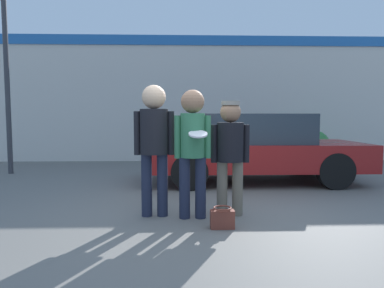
{
  "coord_description": "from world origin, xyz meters",
  "views": [
    {
      "loc": [
        -0.31,
        -4.61,
        1.4
      ],
      "look_at": [
        -0.15,
        0.28,
        1.01
      ],
      "focal_mm": 32.0,
      "sensor_mm": 36.0,
      "label": 1
    }
  ],
  "objects_px": {
    "person_left": "(154,137)",
    "street_lamp": "(19,42)",
    "person_right": "(230,147)",
    "parked_car_near": "(253,147)",
    "shrub": "(313,147)",
    "handbag": "(222,218)",
    "person_middle_with_frisbee": "(193,142)"
  },
  "relations": [
    {
      "from": "person_left",
      "to": "street_lamp",
      "type": "height_order",
      "value": "street_lamp"
    },
    {
      "from": "person_left",
      "to": "person_right",
      "type": "height_order",
      "value": "person_left"
    },
    {
      "from": "parked_car_near",
      "to": "street_lamp",
      "type": "distance_m",
      "value": 6.12
    },
    {
      "from": "shrub",
      "to": "handbag",
      "type": "height_order",
      "value": "shrub"
    },
    {
      "from": "person_right",
      "to": "street_lamp",
      "type": "xyz_separation_m",
      "value": [
        -4.6,
        3.8,
        2.23
      ]
    },
    {
      "from": "person_middle_with_frisbee",
      "to": "street_lamp",
      "type": "height_order",
      "value": "street_lamp"
    },
    {
      "from": "person_middle_with_frisbee",
      "to": "person_right",
      "type": "relative_size",
      "value": 1.09
    },
    {
      "from": "person_right",
      "to": "handbag",
      "type": "relative_size",
      "value": 5.4
    },
    {
      "from": "person_right",
      "to": "handbag",
      "type": "height_order",
      "value": "person_right"
    },
    {
      "from": "street_lamp",
      "to": "shrub",
      "type": "relative_size",
      "value": 5.09
    },
    {
      "from": "shrub",
      "to": "handbag",
      "type": "relative_size",
      "value": 3.32
    },
    {
      "from": "person_middle_with_frisbee",
      "to": "parked_car_near",
      "type": "distance_m",
      "value": 3.02
    },
    {
      "from": "person_left",
      "to": "shrub",
      "type": "xyz_separation_m",
      "value": [
        4.41,
        5.47,
        -0.63
      ]
    },
    {
      "from": "person_left",
      "to": "shrub",
      "type": "height_order",
      "value": "person_left"
    },
    {
      "from": "street_lamp",
      "to": "handbag",
      "type": "height_order",
      "value": "street_lamp"
    },
    {
      "from": "person_right",
      "to": "shrub",
      "type": "height_order",
      "value": "person_right"
    },
    {
      "from": "person_right",
      "to": "parked_car_near",
      "type": "height_order",
      "value": "person_right"
    },
    {
      "from": "street_lamp",
      "to": "person_right",
      "type": "bearing_deg",
      "value": -39.53
    },
    {
      "from": "street_lamp",
      "to": "parked_car_near",
      "type": "bearing_deg",
      "value": -12.92
    },
    {
      "from": "person_left",
      "to": "handbag",
      "type": "xyz_separation_m",
      "value": [
        0.89,
        -0.57,
        -0.99
      ]
    },
    {
      "from": "street_lamp",
      "to": "shrub",
      "type": "height_order",
      "value": "street_lamp"
    },
    {
      "from": "person_middle_with_frisbee",
      "to": "parked_car_near",
      "type": "height_order",
      "value": "person_middle_with_frisbee"
    },
    {
      "from": "person_right",
      "to": "shrub",
      "type": "xyz_separation_m",
      "value": [
        3.34,
        5.47,
        -0.48
      ]
    },
    {
      "from": "shrub",
      "to": "handbag",
      "type": "xyz_separation_m",
      "value": [
        -3.52,
        -6.04,
        -0.37
      ]
    },
    {
      "from": "person_left",
      "to": "person_middle_with_frisbee",
      "type": "height_order",
      "value": "person_left"
    },
    {
      "from": "person_left",
      "to": "shrub",
      "type": "bearing_deg",
      "value": 51.11
    },
    {
      "from": "parked_car_near",
      "to": "handbag",
      "type": "distance_m",
      "value": 3.34
    },
    {
      "from": "parked_car_near",
      "to": "handbag",
      "type": "height_order",
      "value": "parked_car_near"
    },
    {
      "from": "street_lamp",
      "to": "shrub",
      "type": "xyz_separation_m",
      "value": [
        7.95,
        1.67,
        -2.71
      ]
    },
    {
      "from": "person_right",
      "to": "parked_car_near",
      "type": "xyz_separation_m",
      "value": [
        0.86,
        2.54,
        -0.23
      ]
    },
    {
      "from": "person_left",
      "to": "street_lamp",
      "type": "relative_size",
      "value": 0.36
    },
    {
      "from": "parked_car_near",
      "to": "street_lamp",
      "type": "xyz_separation_m",
      "value": [
        -5.46,
        1.25,
        2.46
      ]
    }
  ]
}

